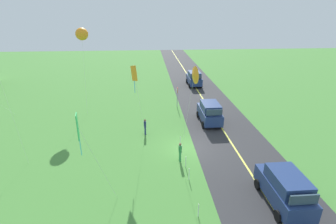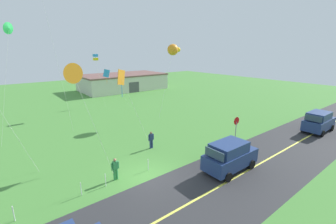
{
  "view_description": "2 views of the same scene",
  "coord_description": "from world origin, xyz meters",
  "px_view_note": "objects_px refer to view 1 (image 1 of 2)",
  "views": [
    {
      "loc": [
        -19.08,
        3.35,
        11.16
      ],
      "look_at": [
        1.8,
        1.7,
        2.74
      ],
      "focal_mm": 26.88,
      "sensor_mm": 36.0,
      "label": 1
    },
    {
      "loc": [
        -7.73,
        -12.13,
        8.72
      ],
      "look_at": [
        3.55,
        2.11,
        3.71
      ],
      "focal_mm": 24.1,
      "sensor_mm": 36.0,
      "label": 2
    }
  ],
  "objects_px": {
    "car_parked_east_far": "(194,78)",
    "kite_red_low": "(194,76)",
    "car_suv_foreground": "(210,112)",
    "car_parked_west_near": "(285,188)",
    "kite_yellow_high": "(78,128)",
    "kite_purple_back": "(82,34)",
    "stop_sign": "(177,93)",
    "person_adult_companion": "(145,126)",
    "person_adult_near": "(180,151)",
    "kite_blue_mid": "(134,75)"
  },
  "relations": [
    {
      "from": "car_parked_east_far",
      "to": "kite_red_low",
      "type": "relative_size",
      "value": 0.55
    },
    {
      "from": "car_suv_foreground",
      "to": "car_parked_west_near",
      "type": "bearing_deg",
      "value": -172.41
    },
    {
      "from": "kite_yellow_high",
      "to": "kite_purple_back",
      "type": "distance_m",
      "value": 19.74
    },
    {
      "from": "car_parked_west_near",
      "to": "car_parked_east_far",
      "type": "distance_m",
      "value": 27.11
    },
    {
      "from": "stop_sign",
      "to": "kite_red_low",
      "type": "bearing_deg",
      "value": 177.34
    },
    {
      "from": "car_parked_west_near",
      "to": "kite_yellow_high",
      "type": "bearing_deg",
      "value": 93.45
    },
    {
      "from": "stop_sign",
      "to": "person_adult_companion",
      "type": "xyz_separation_m",
      "value": [
        -7.22,
        3.92,
        -0.94
      ]
    },
    {
      "from": "car_suv_foreground",
      "to": "kite_red_low",
      "type": "bearing_deg",
      "value": 159.19
    },
    {
      "from": "car_parked_west_near",
      "to": "person_adult_near",
      "type": "height_order",
      "value": "car_parked_west_near"
    },
    {
      "from": "kite_blue_mid",
      "to": "car_parked_east_far",
      "type": "bearing_deg",
      "value": -23.69
    },
    {
      "from": "person_adult_companion",
      "to": "kite_purple_back",
      "type": "xyz_separation_m",
      "value": [
        8.26,
        6.89,
        7.89
      ]
    },
    {
      "from": "stop_sign",
      "to": "person_adult_near",
      "type": "xyz_separation_m",
      "value": [
        -12.11,
        1.13,
        -0.94
      ]
    },
    {
      "from": "car_suv_foreground",
      "to": "stop_sign",
      "type": "height_order",
      "value": "stop_sign"
    },
    {
      "from": "person_adult_near",
      "to": "person_adult_companion",
      "type": "xyz_separation_m",
      "value": [
        4.88,
        2.79,
        0.0
      ]
    },
    {
      "from": "kite_yellow_high",
      "to": "kite_purple_back",
      "type": "bearing_deg",
      "value": 11.63
    },
    {
      "from": "car_parked_east_far",
      "to": "kite_blue_mid",
      "type": "xyz_separation_m",
      "value": [
        -19.21,
        8.43,
        5.32
      ]
    },
    {
      "from": "person_adult_companion",
      "to": "stop_sign",
      "type": "bearing_deg",
      "value": 127.35
    },
    {
      "from": "car_parked_west_near",
      "to": "kite_yellow_high",
      "type": "relative_size",
      "value": 0.65
    },
    {
      "from": "person_adult_near",
      "to": "kite_red_low",
      "type": "distance_m",
      "value": 7.02
    },
    {
      "from": "person_adult_near",
      "to": "kite_yellow_high",
      "type": "relative_size",
      "value": 0.24
    },
    {
      "from": "car_suv_foreground",
      "to": "person_adult_near",
      "type": "relative_size",
      "value": 2.75
    },
    {
      "from": "person_adult_companion",
      "to": "kite_blue_mid",
      "type": "distance_m",
      "value": 6.1
    },
    {
      "from": "kite_red_low",
      "to": "person_adult_companion",
      "type": "bearing_deg",
      "value": 24.58
    },
    {
      "from": "car_suv_foreground",
      "to": "person_adult_companion",
      "type": "xyz_separation_m",
      "value": [
        -2.37,
        6.87,
        -0.29
      ]
    },
    {
      "from": "car_parked_east_far",
      "to": "car_suv_foreground",
      "type": "bearing_deg",
      "value": 176.45
    },
    {
      "from": "car_suv_foreground",
      "to": "car_parked_west_near",
      "type": "xyz_separation_m",
      "value": [
        -12.55,
        -1.67,
        0.0
      ]
    },
    {
      "from": "car_parked_west_near",
      "to": "kite_purple_back",
      "type": "xyz_separation_m",
      "value": [
        18.45,
        15.43,
        7.6
      ]
    },
    {
      "from": "car_parked_west_near",
      "to": "stop_sign",
      "type": "bearing_deg",
      "value": 14.84
    },
    {
      "from": "kite_red_low",
      "to": "kite_yellow_high",
      "type": "distance_m",
      "value": 7.42
    },
    {
      "from": "kite_red_low",
      "to": "kite_blue_mid",
      "type": "distance_m",
      "value": 6.3
    },
    {
      "from": "person_adult_companion",
      "to": "kite_blue_mid",
      "type": "xyz_separation_m",
      "value": [
        -2.3,
        0.66,
        5.61
      ]
    },
    {
      "from": "person_adult_near",
      "to": "person_adult_companion",
      "type": "height_order",
      "value": "same"
    },
    {
      "from": "car_suv_foreground",
      "to": "person_adult_near",
      "type": "height_order",
      "value": "car_suv_foreground"
    },
    {
      "from": "car_parked_west_near",
      "to": "kite_blue_mid",
      "type": "relative_size",
      "value": 0.61
    },
    {
      "from": "car_suv_foreground",
      "to": "kite_purple_back",
      "type": "distance_m",
      "value": 16.79
    },
    {
      "from": "kite_red_low",
      "to": "kite_yellow_high",
      "type": "bearing_deg",
      "value": 121.14
    },
    {
      "from": "car_parked_east_far",
      "to": "kite_yellow_high",
      "type": "distance_m",
      "value": 30.17
    },
    {
      "from": "car_suv_foreground",
      "to": "person_adult_companion",
      "type": "distance_m",
      "value": 7.27
    },
    {
      "from": "kite_purple_back",
      "to": "kite_yellow_high",
      "type": "bearing_deg",
      "value": -168.37
    },
    {
      "from": "kite_blue_mid",
      "to": "person_adult_near",
      "type": "bearing_deg",
      "value": -126.86
    },
    {
      "from": "car_parked_east_far",
      "to": "stop_sign",
      "type": "relative_size",
      "value": 1.72
    },
    {
      "from": "kite_yellow_high",
      "to": "person_adult_near",
      "type": "bearing_deg",
      "value": -43.8
    },
    {
      "from": "kite_red_low",
      "to": "kite_yellow_high",
      "type": "xyz_separation_m",
      "value": [
        -3.75,
        6.21,
        -1.53
      ]
    },
    {
      "from": "kite_yellow_high",
      "to": "stop_sign",
      "type": "bearing_deg",
      "value": -20.81
    },
    {
      "from": "stop_sign",
      "to": "kite_purple_back",
      "type": "height_order",
      "value": "kite_purple_back"
    },
    {
      "from": "car_parked_east_far",
      "to": "stop_sign",
      "type": "height_order",
      "value": "stop_sign"
    },
    {
      "from": "car_parked_west_near",
      "to": "kite_blue_mid",
      "type": "xyz_separation_m",
      "value": [
        7.89,
        9.2,
        5.32
      ]
    },
    {
      "from": "person_adult_companion",
      "to": "kite_purple_back",
      "type": "relative_size",
      "value": 0.17
    },
    {
      "from": "car_parked_east_far",
      "to": "person_adult_companion",
      "type": "height_order",
      "value": "car_parked_east_far"
    },
    {
      "from": "kite_red_low",
      "to": "kite_yellow_high",
      "type": "height_order",
      "value": "kite_red_low"
    }
  ]
}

